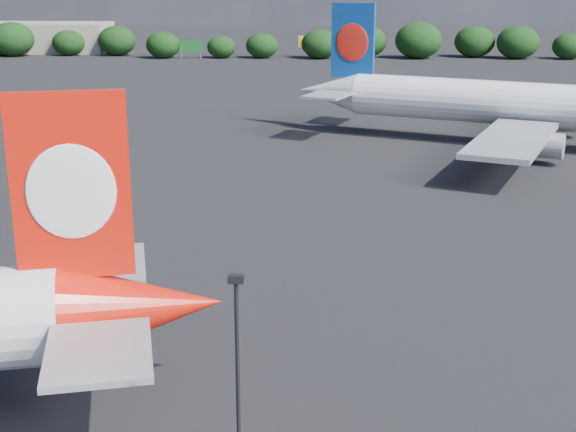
{
  "coord_description": "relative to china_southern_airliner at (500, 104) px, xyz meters",
  "views": [
    {
      "loc": [
        18.41,
        -32.32,
        21.55
      ],
      "look_at": [
        16.0,
        12.0,
        8.0
      ],
      "focal_mm": 50.0,
      "sensor_mm": 36.0,
      "label": 1
    }
  ],
  "objects": [
    {
      "name": "ground",
      "position": [
        -39.99,
        -11.04,
        -5.36
      ],
      "size": [
        500.0,
        500.0,
        0.0
      ],
      "primitive_type": "plane",
      "color": "black",
      "rests_on": "ground"
    },
    {
      "name": "china_southern_airliner",
      "position": [
        0.0,
        0.0,
        0.0
      ],
      "size": [
        51.93,
        49.97,
        17.61
      ],
      "color": "white",
      "rests_on": "ground"
    },
    {
      "name": "apron_lamp_post",
      "position": [
        -24.77,
        -77.82,
        1.09
      ],
      "size": [
        0.55,
        0.3,
        11.59
      ],
      "color": "black",
      "rests_on": "ground"
    },
    {
      "name": "terminal_building",
      "position": [
        -104.99,
        120.96,
        -1.36
      ],
      "size": [
        42.0,
        16.0,
        8.0
      ],
      "color": "gray",
      "rests_on": "ground"
    },
    {
      "name": "highway_sign",
      "position": [
        -57.99,
        104.96,
        -2.23
      ],
      "size": [
        6.0,
        0.3,
        4.5
      ],
      "color": "#125D21",
      "rests_on": "ground"
    },
    {
      "name": "billboard_yellow",
      "position": [
        -27.99,
        110.96,
        -1.49
      ],
      "size": [
        5.0,
        0.3,
        5.5
      ],
      "color": "yellow",
      "rests_on": "ground"
    },
    {
      "name": "horizon_treeline",
      "position": [
        -31.77,
        109.6,
        -1.33
      ],
      "size": [
        206.36,
        15.08,
        9.32
      ],
      "color": "black",
      "rests_on": "ground"
    }
  ]
}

